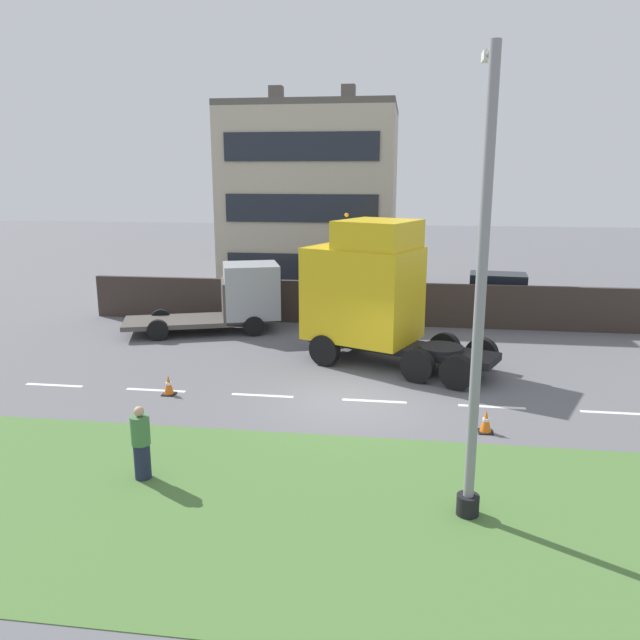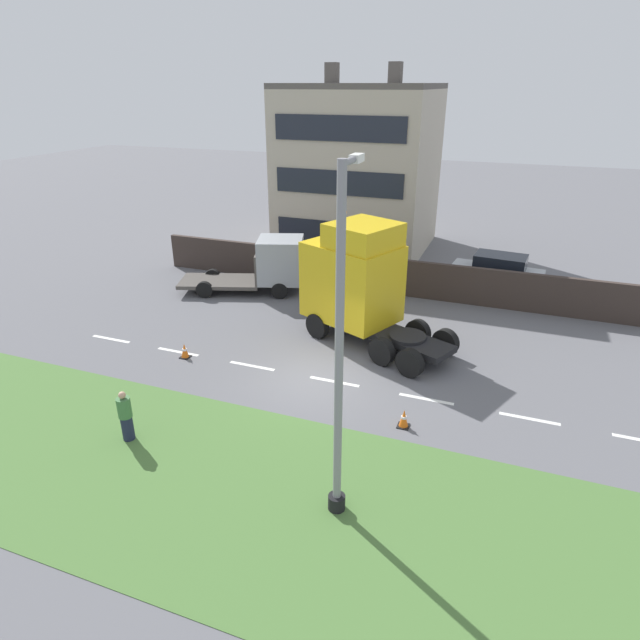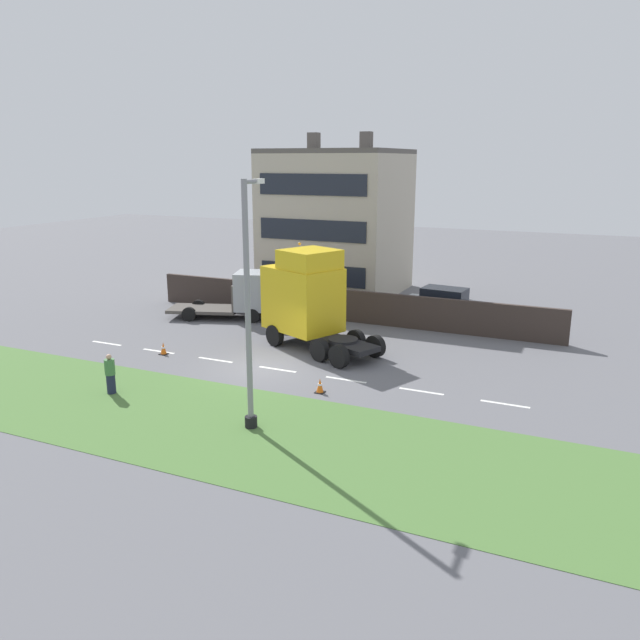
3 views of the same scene
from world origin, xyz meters
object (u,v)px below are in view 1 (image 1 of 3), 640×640
parked_car (495,297)px  traffic_cone_trailing (486,421)px  flatbed_truck (239,296)px  pedestrian (141,444)px  lorry_cab (370,292)px  traffic_cone_lead (169,385)px  lamp_post (479,319)px

parked_car → traffic_cone_trailing: parked_car is taller
flatbed_truck → pedestrian: bearing=-12.7°
lorry_cab → traffic_cone_lead: 7.12m
traffic_cone_lead → parked_car: bearing=-43.6°
pedestrian → lamp_post: bearing=-94.1°
parked_car → traffic_cone_trailing: bearing=177.9°
lorry_cab → parked_car: lorry_cab is taller
parked_car → lamp_post: size_ratio=0.54×
lamp_post → traffic_cone_lead: (5.37, 7.92, -3.46)m
parked_car → pedestrian: size_ratio=2.78×
flatbed_truck → lamp_post: size_ratio=0.77×
lorry_cab → pedestrian: bearing=178.9°
parked_car → lamp_post: bearing=177.1°
lorry_cab → flatbed_truck: bearing=81.1°
lorry_cab → flatbed_truck: (3.45, 5.41, -0.94)m
traffic_cone_trailing → traffic_cone_lead: bearing=80.3°
parked_car → flatbed_truck: bearing=114.5°
traffic_cone_lead → flatbed_truck: bearing=-0.5°
traffic_cone_lead → lamp_post: bearing=-124.2°
lamp_post → traffic_cone_trailing: size_ratio=14.24×
pedestrian → traffic_cone_trailing: pedestrian is taller
flatbed_truck → parked_car: bearing=90.0°
pedestrian → traffic_cone_lead: pedestrian is taller
pedestrian → traffic_cone_lead: 5.11m
flatbed_truck → parked_car: size_ratio=1.44×
lorry_cab → lamp_post: (-9.42, -2.44, 1.37)m
traffic_cone_lead → traffic_cone_trailing: bearing=-99.7°
parked_car → traffic_cone_lead: size_ratio=7.64×
flatbed_truck → traffic_cone_lead: 7.58m
lorry_cab → traffic_cone_trailing: size_ratio=11.26×
traffic_cone_trailing → flatbed_truck: bearing=43.9°
lamp_post → traffic_cone_trailing: 5.26m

